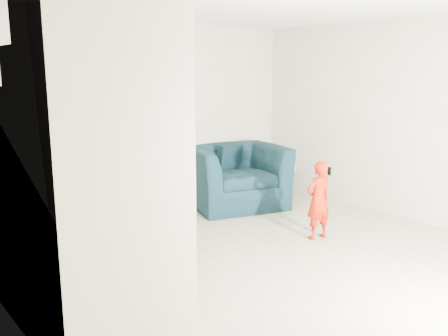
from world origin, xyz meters
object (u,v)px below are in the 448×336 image
(toddler, at_px, (318,200))
(staircase, at_px, (72,201))
(armchair, at_px, (235,176))
(side_table, at_px, (282,175))

(toddler, relative_size, staircase, 0.26)
(staircase, bearing_deg, armchair, 26.92)
(side_table, distance_m, staircase, 4.61)
(toddler, distance_m, staircase, 2.99)
(armchair, bearing_deg, toddler, -79.31)
(armchair, bearing_deg, staircase, -136.29)
(armchair, distance_m, side_table, 1.13)
(side_table, height_order, staircase, staircase)
(toddler, height_order, staircase, staircase)
(armchair, distance_m, staircase, 3.55)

